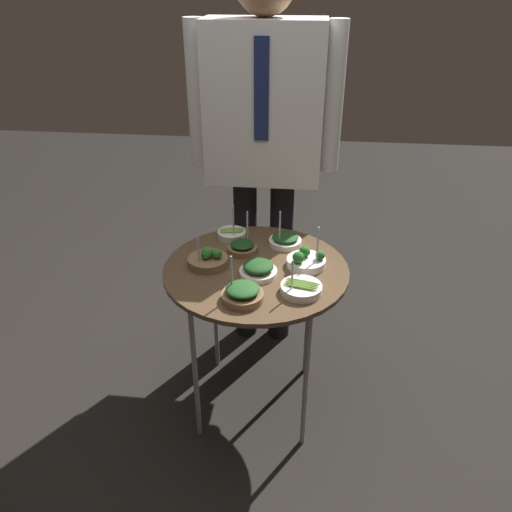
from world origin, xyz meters
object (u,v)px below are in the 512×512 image
object	(u,v)px
bowl_asparagus_near_rim	(232,234)
bowl_spinach_center	(242,247)
bowl_broccoli_front_left	(306,260)
bowl_spinach_mid_left	(285,240)
bowl_spinach_far_rim	(258,269)
bowl_spinach_mid_right	(243,293)
bowl_asparagus_front_right	(301,288)
serving_cart	(256,278)
bowl_broccoli_back_right	(208,260)
waiter_figure	(264,124)

from	to	relation	value
bowl_asparagus_near_rim	bowl_spinach_center	bearing A→B (deg)	-62.70
bowl_broccoli_front_left	bowl_spinach_mid_left	bearing A→B (deg)	118.16
bowl_spinach_far_rim	bowl_spinach_mid_right	xyz separation A→B (m)	(-0.04, -0.17, 0.00)
bowl_spinach_center	bowl_asparagus_front_right	distance (m)	0.36
bowl_broccoli_front_left	bowl_spinach_mid_left	xyz separation A→B (m)	(-0.09, 0.17, -0.00)
bowl_asparagus_front_right	bowl_spinach_mid_right	size ratio (longest dim) A/B	0.89
serving_cart	bowl_spinach_mid_right	size ratio (longest dim) A/B	4.31
bowl_spinach_mid_right	bowl_spinach_mid_left	bearing A→B (deg)	73.88
bowl_spinach_center	bowl_asparagus_front_right	size ratio (longest dim) A/B	1.14
bowl_asparagus_front_right	bowl_spinach_far_rim	bearing A→B (deg)	148.05
bowl_broccoli_back_right	bowl_asparagus_near_rim	xyz separation A→B (m)	(0.05, 0.24, -0.01)
bowl_asparagus_front_right	bowl_broccoli_front_left	bearing A→B (deg)	86.16
serving_cart	bowl_spinach_center	size ratio (longest dim) A/B	4.25
bowl_broccoli_front_left	serving_cart	bearing A→B (deg)	-170.78
bowl_broccoli_front_left	waiter_figure	world-z (taller)	waiter_figure
bowl_spinach_far_rim	bowl_spinach_mid_right	bearing A→B (deg)	-101.91
bowl_spinach_mid_right	waiter_figure	size ratio (longest dim) A/B	0.09
bowl_spinach_far_rim	bowl_asparagus_front_right	xyz separation A→B (m)	(0.16, -0.10, -0.01)
bowl_asparagus_near_rim	waiter_figure	world-z (taller)	waiter_figure
bowl_spinach_far_rim	bowl_spinach_center	distance (m)	0.18
bowl_asparagus_front_right	waiter_figure	world-z (taller)	waiter_figure
bowl_broccoli_back_right	waiter_figure	distance (m)	0.65
bowl_spinach_far_rim	bowl_spinach_mid_right	size ratio (longest dim) A/B	0.86
bowl_broccoli_back_right	bowl_asparagus_front_right	bearing A→B (deg)	-22.70
serving_cart	bowl_asparagus_front_right	size ratio (longest dim) A/B	4.83
serving_cart	bowl_broccoli_front_left	size ratio (longest dim) A/B	4.03
bowl_spinach_mid_right	bowl_spinach_center	bearing A→B (deg)	97.77
bowl_spinach_far_rim	waiter_figure	bearing A→B (deg)	93.52
waiter_figure	bowl_asparagus_near_rim	bearing A→B (deg)	-113.81
bowl_spinach_mid_right	waiter_figure	xyz separation A→B (m)	(0.00, 0.70, 0.39)
bowl_spinach_mid_right	bowl_asparagus_near_rim	distance (m)	0.47
bowl_broccoli_front_left	waiter_figure	size ratio (longest dim) A/B	0.10
bowl_spinach_mid_left	waiter_figure	distance (m)	0.50
waiter_figure	bowl_broccoli_front_left	bearing A→B (deg)	-65.48
bowl_spinach_far_rim	bowl_broccoli_back_right	world-z (taller)	bowl_broccoli_back_right
serving_cart	bowl_spinach_mid_left	bearing A→B (deg)	63.43
serving_cart	waiter_figure	world-z (taller)	waiter_figure
serving_cart	bowl_broccoli_back_right	xyz separation A→B (m)	(-0.18, -0.00, 0.07)
bowl_broccoli_back_right	bowl_asparagus_front_right	xyz separation A→B (m)	(0.36, -0.15, -0.01)
bowl_asparagus_front_right	bowl_spinach_mid_right	bearing A→B (deg)	-160.93
bowl_broccoli_back_right	bowl_spinach_mid_left	world-z (taller)	bowl_spinach_mid_left
bowl_spinach_mid_right	serving_cart	bearing A→B (deg)	84.32
bowl_spinach_far_rim	bowl_spinach_mid_left	size ratio (longest dim) A/B	0.87
bowl_broccoli_back_right	bowl_spinach_mid_right	world-z (taller)	bowl_spinach_mid_right
bowl_asparagus_near_rim	waiter_figure	distance (m)	0.48
bowl_spinach_mid_left	bowl_asparagus_front_right	distance (m)	0.36
bowl_spinach_far_rim	bowl_asparagus_front_right	distance (m)	0.19
bowl_broccoli_front_left	bowl_spinach_far_rim	bearing A→B (deg)	-155.03
bowl_spinach_mid_right	waiter_figure	distance (m)	0.80
waiter_figure	bowl_spinach_far_rim	bearing A→B (deg)	-86.48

